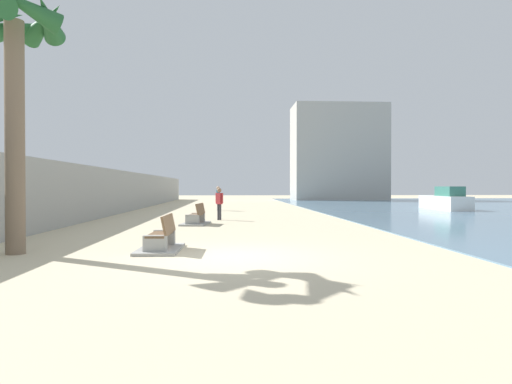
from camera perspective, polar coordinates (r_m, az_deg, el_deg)
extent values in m
plane|color=beige|center=(28.93, -3.38, -2.77)|extent=(120.00, 120.00, 0.00)
cube|color=#9E9E99|center=(29.84, -17.94, 0.01)|extent=(0.80, 64.00, 2.82)
cylinder|color=#7A6651|center=(12.95, -28.93, 6.22)|extent=(0.48, 0.48, 6.02)
cone|color=#235B2D|center=(13.43, -25.48, 19.77)|extent=(0.84, 1.84, 0.99)
cone|color=#235B2D|center=(13.97, -25.87, 19.24)|extent=(1.72, 1.57, 1.09)
cone|color=#235B2D|center=(14.35, -27.94, 18.32)|extent=(1.82, 0.79, 0.92)
cone|color=#235B2D|center=(12.91, -27.90, 20.67)|extent=(1.68, 1.61, 1.03)
cube|color=#9E9E99|center=(11.59, -13.00, -6.75)|extent=(0.60, 0.21, 0.50)
cube|color=#9E9E99|center=(12.95, -11.83, -5.96)|extent=(0.60, 0.21, 0.50)
cube|color=brown|center=(12.25, -12.38, -5.39)|extent=(0.53, 1.61, 0.06)
cube|color=brown|center=(12.18, -11.32, -4.10)|extent=(0.20, 1.60, 0.50)
cube|color=#9E9E99|center=(12.30, -12.38, -7.29)|extent=(1.15, 2.12, 0.08)
cube|color=#9E9E99|center=(19.74, -8.30, -3.66)|extent=(0.62, 0.27, 0.50)
cube|color=#9E9E99|center=(21.11, -7.50, -3.38)|extent=(0.62, 0.27, 0.50)
cube|color=brown|center=(20.41, -7.89, -2.95)|extent=(0.70, 1.65, 0.06)
cube|color=brown|center=(20.35, -7.26, -2.17)|extent=(0.36, 1.61, 0.50)
cube|color=#9E9E99|center=(20.44, -7.89, -4.10)|extent=(1.36, 2.22, 0.08)
cylinder|color=#333338|center=(32.01, -4.98, -1.65)|extent=(0.12, 0.12, 0.88)
cylinder|color=#333338|center=(32.14, -4.93, -1.64)|extent=(0.12, 0.12, 0.88)
cube|color=teal|center=(32.05, -4.96, -0.30)|extent=(0.24, 0.35, 0.62)
sphere|color=tan|center=(32.05, -4.96, 0.53)|extent=(0.24, 0.24, 0.24)
cylinder|color=teal|center=(31.84, -5.05, -0.25)|extent=(0.09, 0.09, 0.56)
cylinder|color=teal|center=(32.27, -4.87, -0.23)|extent=(0.09, 0.09, 0.56)
cylinder|color=#333338|center=(22.99, -4.91, -2.62)|extent=(0.12, 0.12, 0.83)
cylinder|color=#333338|center=(22.90, -4.68, -2.64)|extent=(0.12, 0.12, 0.83)
cube|color=#B22D33|center=(22.91, -4.80, -0.86)|extent=(0.36, 0.35, 0.59)
sphere|color=#936B4C|center=(22.91, -4.80, 0.24)|extent=(0.23, 0.23, 0.23)
cylinder|color=#B22D33|center=(23.07, -5.18, -0.77)|extent=(0.09, 0.09, 0.53)
cylinder|color=#B22D33|center=(22.76, -4.41, -0.79)|extent=(0.09, 0.09, 0.53)
cube|color=white|center=(35.63, 23.36, -1.29)|extent=(1.91, 5.76, 1.02)
cube|color=#337060|center=(34.83, 23.95, 0.08)|extent=(1.27, 2.55, 0.71)
cube|color=#ADAAA3|center=(58.81, 10.69, 5.03)|extent=(12.00, 6.00, 12.42)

